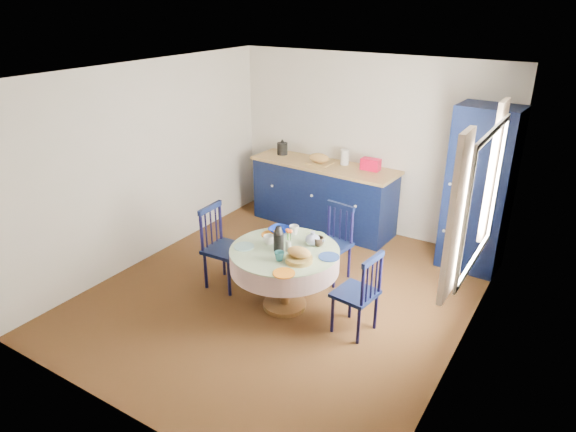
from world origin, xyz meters
name	(u,v)px	position (x,y,z in m)	size (l,w,h in m)	color
floor	(282,294)	(0.00, 0.00, 0.00)	(4.50, 4.50, 0.00)	black
ceiling	(280,73)	(0.00, 0.00, 2.50)	(4.50, 4.50, 0.00)	white
wall_back	(367,145)	(0.00, 2.25, 1.25)	(4.00, 0.02, 2.50)	silver
wall_left	(147,164)	(-2.00, 0.00, 1.25)	(0.02, 4.50, 2.50)	silver
wall_right	(473,237)	(2.00, 0.00, 1.25)	(0.02, 4.50, 2.50)	silver
window	(480,196)	(1.95, 0.30, 1.52)	(0.10, 1.74, 1.45)	white
kitchen_counter	(323,194)	(-0.52, 1.96, 0.50)	(2.21, 0.80, 1.21)	black
pantry_cabinet	(479,190)	(1.66, 1.85, 1.03)	(0.75, 0.55, 2.05)	black
dining_table	(285,259)	(0.17, -0.19, 0.59)	(1.18, 1.18, 0.99)	#502A17
chair_left	(222,246)	(-0.71, -0.17, 0.50)	(0.44, 0.46, 0.99)	black
chair_far	(333,242)	(0.31, 0.67, 0.47)	(0.46, 0.45, 0.93)	black
chair_right	(359,293)	(1.04, -0.19, 0.46)	(0.44, 0.45, 0.91)	black
mug_a	(269,240)	(-0.05, -0.17, 0.76)	(0.13, 0.13, 0.10)	silver
mug_b	(279,256)	(0.25, -0.43, 0.76)	(0.10, 0.10, 0.10)	#26656C
mug_c	(318,242)	(0.43, 0.07, 0.76)	(0.13, 0.13, 0.10)	black
mug_d	(294,230)	(0.05, 0.19, 0.76)	(0.11, 0.11, 0.10)	silver
cobalt_bowl	(280,230)	(-0.11, 0.13, 0.74)	(0.24, 0.24, 0.06)	navy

